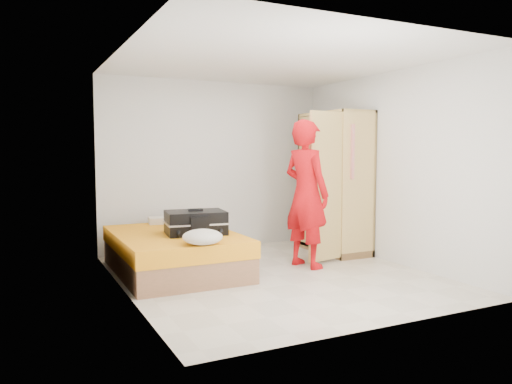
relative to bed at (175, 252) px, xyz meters
name	(u,v)px	position (x,y,z in m)	size (l,w,h in m)	color
room	(275,170)	(1.05, -0.72, 1.05)	(4.00, 4.02, 2.60)	beige
bed	(175,252)	(0.00, 0.00, 0.00)	(1.42, 2.02, 0.50)	#9B6546
wardrobe	(334,186)	(2.50, 0.13, 0.75)	(1.16, 1.30, 2.10)	#E0B36D
person	(306,194)	(1.65, -0.47, 0.71)	(0.70, 0.46, 1.93)	red
suitcase	(196,223)	(0.22, -0.19, 0.39)	(0.80, 0.63, 0.32)	black
round_cushion	(203,237)	(0.05, -0.90, 0.33)	(0.45, 0.45, 0.17)	silver
pillow	(167,220)	(0.15, 0.85, 0.29)	(0.50, 0.26, 0.09)	silver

